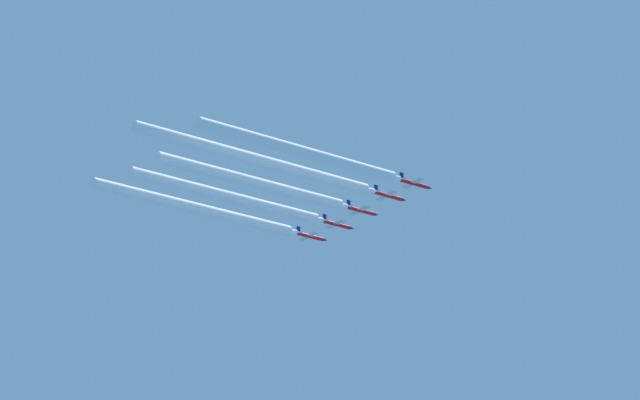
{
  "coord_description": "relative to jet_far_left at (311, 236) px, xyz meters",
  "views": [
    {
      "loc": [
        292.36,
        -217.28,
        1.83
      ],
      "look_at": [
        -0.05,
        -13.44,
        147.24
      ],
      "focal_mm": 82.24,
      "sensor_mm": 36.0,
      "label": 1
    }
  ],
  "objects": [
    {
      "name": "jet_far_left",
      "position": [
        0.0,
        0.0,
        0.0
      ],
      "size": [
        7.49,
        10.91,
        2.62
      ],
      "color": "red"
    },
    {
      "name": "jet_inner_left",
      "position": [
        11.96,
        0.55,
        -0.1
      ],
      "size": [
        7.49,
        10.91,
        2.62
      ],
      "color": "red"
    },
    {
      "name": "jet_center",
      "position": [
        23.63,
        0.19,
        0.07
      ],
      "size": [
        7.49,
        10.91,
        2.62
      ],
      "color": "red"
    },
    {
      "name": "jet_inner_right",
      "position": [
        35.13,
        0.69,
        0.61
      ],
      "size": [
        7.49,
        10.91,
        2.62
      ],
      "color": "red"
    },
    {
      "name": "jet_far_right",
      "position": [
        46.23,
        0.51,
        0.21
      ],
      "size": [
        7.49,
        10.91,
        2.62
      ],
      "color": "red"
    },
    {
      "name": "smoke_trail_far_left",
      "position": [
        -0.0,
        -36.32,
        -0.03
      ],
      "size": [
        3.06,
        62.62,
        3.06
      ],
      "color": "white"
    },
    {
      "name": "smoke_trail_inner_left",
      "position": [
        11.96,
        -33.84,
        -0.13
      ],
      "size": [
        3.06,
        58.76,
        3.06
      ],
      "color": "white"
    },
    {
      "name": "smoke_trail_center",
      "position": [
        23.63,
        -33.44,
        0.05
      ],
      "size": [
        3.06,
        57.24,
        3.06
      ],
      "color": "white"
    },
    {
      "name": "smoke_trail_inner_right",
      "position": [
        35.13,
        -39.49,
        0.58
      ],
      "size": [
        3.06,
        70.35,
        3.06
      ],
      "color": "white"
    },
    {
      "name": "smoke_trail_far_right",
      "position": [
        46.23,
        -34.17,
        0.18
      ],
      "size": [
        3.06,
        59.35,
        3.06
      ],
      "color": "white"
    }
  ]
}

